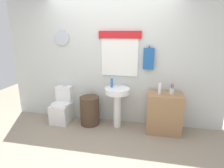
{
  "coord_description": "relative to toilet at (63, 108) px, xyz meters",
  "views": [
    {
      "loc": [
        0.78,
        -2.55,
        1.86
      ],
      "look_at": [
        0.08,
        0.8,
        0.9
      ],
      "focal_mm": 30.23,
      "sensor_mm": 36.0,
      "label": 1
    }
  ],
  "objects": [
    {
      "name": "pedestal_sink",
      "position": [
        1.19,
        -0.03,
        0.31
      ],
      "size": [
        0.48,
        0.48,
        0.81
      ],
      "color": "white",
      "rests_on": "ground_plane"
    },
    {
      "name": "laundry_hamper",
      "position": [
        0.62,
        -0.03,
        0.01
      ],
      "size": [
        0.39,
        0.39,
        0.59
      ],
      "primitive_type": "cylinder",
      "color": "#4C3828",
      "rests_on": "ground_plane"
    },
    {
      "name": "toothbrush_cup",
      "position": [
        2.19,
        -0.01,
        0.53
      ],
      "size": [
        0.08,
        0.08,
        0.19
      ],
      "color": "silver",
      "rests_on": "wooden_cabinet"
    },
    {
      "name": "faucet",
      "position": [
        1.19,
        0.09,
        0.57
      ],
      "size": [
        0.03,
        0.03,
        0.1
      ],
      "primitive_type": "cylinder",
      "color": "silver",
      "rests_on": "pedestal_sink"
    },
    {
      "name": "back_wall",
      "position": [
        1.02,
        0.26,
        1.02
      ],
      "size": [
        4.4,
        0.18,
        2.6
      ],
      "color": "silver",
      "rests_on": "ground_plane"
    },
    {
      "name": "soap_bottle",
      "position": [
        1.07,
        0.02,
        0.61
      ],
      "size": [
        0.05,
        0.05,
        0.18
      ],
      "primitive_type": "cylinder",
      "color": "#2D6BB7",
      "rests_on": "pedestal_sink"
    },
    {
      "name": "lotion_bottle",
      "position": [
        1.97,
        -0.07,
        0.58
      ],
      "size": [
        0.05,
        0.05,
        0.21
      ],
      "primitive_type": "cylinder",
      "color": "white",
      "rests_on": "wooden_cabinet"
    },
    {
      "name": "ground_plane",
      "position": [
        1.01,
        -0.88,
        -0.28
      ],
      "size": [
        8.0,
        8.0,
        0.0
      ],
      "primitive_type": "plane",
      "color": "gray"
    },
    {
      "name": "toilet",
      "position": [
        0.0,
        0.0,
        0.0
      ],
      "size": [
        0.38,
        0.51,
        0.75
      ],
      "color": "white",
      "rests_on": "ground_plane"
    },
    {
      "name": "wooden_cabinet",
      "position": [
        2.08,
        -0.03,
        0.09
      ],
      "size": [
        0.63,
        0.44,
        0.76
      ],
      "primitive_type": "cube",
      "color": "#9E754C",
      "rests_on": "ground_plane"
    }
  ]
}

